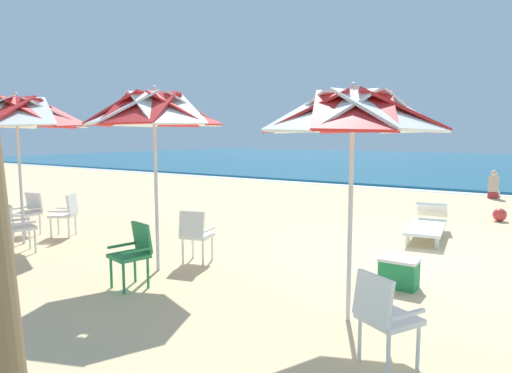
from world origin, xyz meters
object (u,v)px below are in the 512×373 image
Objects in this scene: plastic_chair_0 at (384,314)px; plastic_chair_4 at (16,225)px; plastic_chair_5 at (29,211)px; cooler_box at (399,273)px; beach_umbrella_0 at (353,115)px; beachgoer_seated at (494,189)px; beach_umbrella_2 at (16,114)px; beach_ball at (500,215)px; sun_lounger_1 at (427,224)px; beach_umbrella_1 at (154,112)px; plastic_chair_3 at (66,212)px; plastic_chair_2 at (196,233)px; plastic_chair_1 at (134,251)px.

plastic_chair_0 and plastic_chair_4 have the same top height.
cooler_box is (7.32, 0.93, -0.30)m from plastic_chair_5.
beach_umbrella_0 is at bearing -3.86° from plastic_chair_5.
beach_umbrella_0 is 2.81× the size of beachgoer_seated.
beach_ball is (7.31, 7.49, -2.29)m from beach_umbrella_2.
beach_ball is at bearing 69.51° from sun_lounger_1.
beach_umbrella_1 is at bearing -105.77° from beachgoer_seated.
plastic_chair_0 is at bearing -3.00° from plastic_chair_4.
beach_umbrella_2 is at bearing -100.54° from plastic_chair_3.
beach_ball is at bearing 49.81° from plastic_chair_4.
beach_umbrella_2 is 3.27× the size of plastic_chair_4.
plastic_chair_5 is at bearing 176.14° from beach_umbrella_0.
sun_lounger_1 is at bearing 55.97° from plastic_chair_2.
cooler_box is at bearing 5.42° from plastic_chair_3.
beach_umbrella_1 reaches higher than cooler_box.
beach_umbrella_0 is 2.50m from cooler_box.
plastic_chair_5 is at bearing -148.62° from sun_lounger_1.
beachgoer_seated is (3.06, 12.50, -0.20)m from plastic_chair_1.
beachgoer_seated reaches higher than plastic_chair_1.
plastic_chair_0 and plastic_chair_5 have the same top height.
beach_umbrella_0 is 6.51m from beach_umbrella_2.
plastic_chair_1 is at bearing -103.75° from beachgoer_seated.
beach_umbrella_0 reaches higher than beach_ball.
plastic_chair_3 is at bearing 172.87° from beach_umbrella_0.
plastic_chair_0 is at bearing -6.32° from beach_umbrella_2.
plastic_chair_0 and plastic_chair_1 have the same top height.
beach_umbrella_2 is 9.11× the size of beach_ball.
beach_ball is (0.65, 6.07, -0.05)m from cooler_box.
plastic_chair_2 reaches higher than sun_lounger_1.
plastic_chair_4 is 0.39× the size of sun_lounger_1.
plastic_chair_3 reaches higher than cooler_box.
plastic_chair_2 is (-0.05, 1.31, 0.00)m from plastic_chair_1.
plastic_chair_5 is 1.73× the size of cooler_box.
beach_umbrella_0 is 6.64m from plastic_chair_3.
plastic_chair_2 is at bearing -118.85° from beach_ball.
beachgoer_seated is at bearing 97.50° from beach_ball.
beach_umbrella_2 reaches higher than sun_lounger_1.
beach_umbrella_1 is at bearing -118.19° from beach_ball.
plastic_chair_1 is at bearing -87.91° from plastic_chair_2.
plastic_chair_2 and plastic_chair_5 have the same top height.
plastic_chair_1 is 8.82m from beach_ball.
beach_umbrella_0 is at bearing 0.15° from beach_umbrella_2.
beach_umbrella_2 is 3.06× the size of beachgoer_seated.
plastic_chair_5 is (-4.27, -0.29, 0.00)m from plastic_chair_2.
plastic_chair_0 and plastic_chair_2 have the same top height.
plastic_chair_3 reaches higher than sun_lounger_1.
plastic_chair_0 is 1.00× the size of plastic_chair_2.
plastic_chair_4 is 2.78× the size of beach_ball.
cooler_box is at bearing 33.12° from plastic_chair_1.
beach_umbrella_0 is 5.12m from sun_lounger_1.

